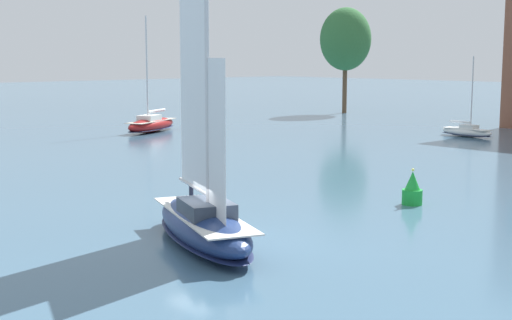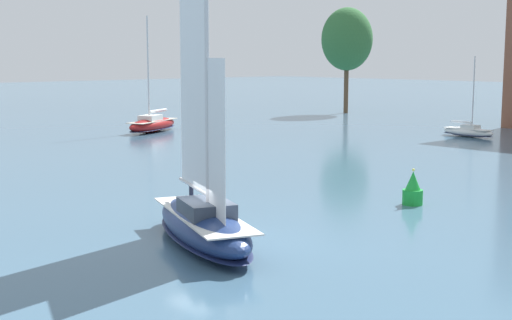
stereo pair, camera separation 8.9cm
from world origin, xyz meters
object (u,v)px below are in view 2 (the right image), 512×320
at_px(sailboat_main, 203,220).
at_px(channel_buoy, 413,190).
at_px(tree_shore_center, 347,39).
at_px(sailboat_moored_mid_channel, 468,131).
at_px(sailboat_moored_near_marina, 152,124).

relative_size(sailboat_main, channel_buoy, 6.65).
bearing_deg(tree_shore_center, sailboat_moored_mid_channel, -27.38).
xyz_separation_m(sailboat_moored_near_marina, sailboat_moored_mid_channel, (25.17, 20.44, -0.28)).
bearing_deg(channel_buoy, sailboat_main, -94.68).
height_order(sailboat_moored_mid_channel, channel_buoy, sailboat_moored_mid_channel).
relative_size(sailboat_moored_mid_channel, channel_buoy, 4.05).
height_order(sailboat_main, sailboat_moored_mid_channel, sailboat_main).
relative_size(sailboat_main, sailboat_moored_near_marina, 1.08).
height_order(tree_shore_center, sailboat_moored_mid_channel, tree_shore_center).
distance_m(tree_shore_center, channel_buoy, 64.94).
xyz_separation_m(tree_shore_center, sailboat_moored_mid_channel, (28.45, -14.73, -9.82)).
bearing_deg(tree_shore_center, channel_buoy, -46.34).
distance_m(sailboat_moored_near_marina, channel_buoy, 42.59).
bearing_deg(tree_shore_center, sailboat_moored_near_marina, -84.67).
distance_m(sailboat_moored_mid_channel, channel_buoy, 35.49).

